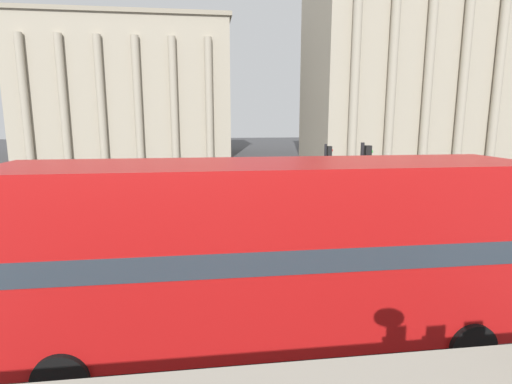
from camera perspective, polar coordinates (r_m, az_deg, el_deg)
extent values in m
cylinder|color=black|center=(11.26, 21.06, -13.41)|extent=(0.97, 0.22, 0.97)
cylinder|color=black|center=(9.45, 28.42, -18.83)|extent=(0.97, 0.22, 0.97)
cylinder|color=black|center=(10.33, -21.73, -15.71)|extent=(0.97, 0.22, 0.97)
cylinder|color=black|center=(8.31, -26.07, -22.90)|extent=(0.97, 0.22, 0.97)
cube|color=#B71414|center=(8.66, 1.96, -13.98)|extent=(10.48, 2.42, 1.69)
cube|color=#2D3842|center=(8.27, 2.01, -7.21)|extent=(10.28, 2.45, 0.45)
cube|color=#B71414|center=(8.04, 2.05, -0.83)|extent=(10.48, 2.42, 1.43)
cube|color=#A39984|center=(57.95, -17.43, 13.41)|extent=(25.80, 15.33, 16.67)
cube|color=gray|center=(59.08, -17.92, 21.74)|extent=(26.40, 15.93, 0.50)
cylinder|color=#A39984|center=(52.85, -30.20, 11.46)|extent=(0.90, 0.90, 14.17)
cylinder|color=#A39984|center=(51.45, -25.86, 11.89)|extent=(0.90, 0.90, 14.17)
cylinder|color=#A39984|center=(50.34, -21.30, 12.27)|extent=(0.90, 0.90, 14.17)
cylinder|color=#A39984|center=(49.56, -16.55, 12.58)|extent=(0.90, 0.90, 14.17)
cylinder|color=#A39984|center=(49.11, -11.67, 12.82)|extent=(0.90, 0.90, 14.17)
cylinder|color=#A39984|center=(49.01, -6.72, 12.96)|extent=(0.90, 0.90, 14.17)
cube|color=#A39984|center=(52.37, 21.59, 15.89)|extent=(24.24, 12.36, 20.96)
cylinder|color=#A39984|center=(42.17, 13.95, 15.63)|extent=(0.90, 0.90, 17.81)
cylinder|color=#A39984|center=(43.70, 18.86, 15.19)|extent=(0.90, 0.90, 17.81)
cylinder|color=#A39984|center=(45.52, 23.39, 14.69)|extent=(0.90, 0.90, 17.81)
cylinder|color=#A39984|center=(47.58, 27.53, 14.16)|extent=(0.90, 0.90, 17.81)
cylinder|color=#A39984|center=(49.86, 31.29, 13.61)|extent=(0.90, 0.90, 17.81)
cylinder|color=black|center=(13.89, 14.61, -1.69)|extent=(0.12, 0.12, 4.14)
cube|color=black|center=(13.72, 15.62, 4.96)|extent=(0.20, 0.24, 0.70)
sphere|color=green|center=(13.75, 16.08, 5.58)|extent=(0.14, 0.14, 0.14)
cylinder|color=black|center=(19.36, 9.77, 1.26)|extent=(0.12, 0.12, 3.72)
cube|color=black|center=(19.24, 10.41, 5.43)|extent=(0.20, 0.24, 0.70)
sphere|color=red|center=(19.26, 10.74, 5.87)|extent=(0.14, 0.14, 0.14)
cylinder|color=#282B33|center=(23.63, -8.31, -0.54)|extent=(0.14, 0.14, 0.88)
cylinder|color=#282B33|center=(23.63, -7.87, -0.53)|extent=(0.14, 0.14, 0.88)
cylinder|color=slate|center=(23.49, -8.14, 1.36)|extent=(0.32, 0.32, 0.70)
sphere|color=tan|center=(23.42, -8.17, 2.49)|extent=(0.24, 0.24, 0.24)
cylinder|color=#282B33|center=(27.64, 3.23, 1.10)|extent=(0.14, 0.14, 0.82)
cylinder|color=#282B33|center=(27.67, 3.60, 1.10)|extent=(0.14, 0.14, 0.82)
cylinder|color=yellow|center=(27.54, 3.43, 2.61)|extent=(0.32, 0.32, 0.65)
sphere|color=tan|center=(27.49, 3.44, 3.52)|extent=(0.22, 0.22, 0.22)
cylinder|color=#282B33|center=(14.32, -32.53, -9.43)|extent=(0.14, 0.14, 0.88)
cylinder|color=#282B33|center=(21.15, -6.06, -1.92)|extent=(0.14, 0.14, 0.78)
cylinder|color=#282B33|center=(21.16, -5.57, -1.91)|extent=(0.14, 0.14, 0.78)
cylinder|color=silver|center=(21.01, -5.85, -0.06)|extent=(0.32, 0.32, 0.62)
sphere|color=tan|center=(20.94, -5.87, 1.05)|extent=(0.21, 0.21, 0.21)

